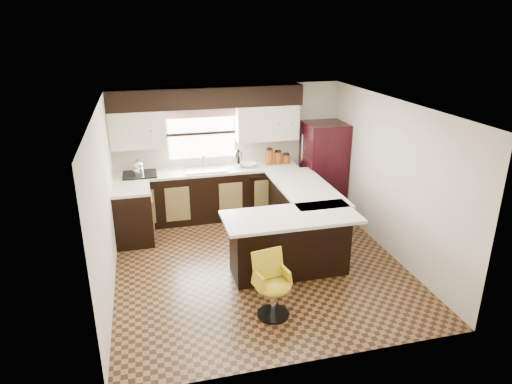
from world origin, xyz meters
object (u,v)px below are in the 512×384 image
object	(u,v)px
peninsula_long	(301,215)
refrigerator	(323,168)
peninsula_return	(289,244)
bar_chair	(274,286)

from	to	relation	value
peninsula_long	refrigerator	xyz separation A→B (m)	(0.81, 1.10, 0.41)
refrigerator	peninsula_return	bearing A→B (deg)	-122.81
peninsula_long	bar_chair	bearing A→B (deg)	-118.37
peninsula_long	peninsula_return	xyz separation A→B (m)	(-0.53, -0.97, 0.00)
peninsula_long	bar_chair	world-z (taller)	peninsula_long
refrigerator	bar_chair	xyz separation A→B (m)	(-1.85, -3.03, -0.44)
peninsula_return	bar_chair	size ratio (longest dim) A/B	1.98
peninsula_return	bar_chair	xyz separation A→B (m)	(-0.52, -0.95, -0.03)
peninsula_long	bar_chair	distance (m)	2.19
peninsula_long	peninsula_return	bearing A→B (deg)	-118.30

